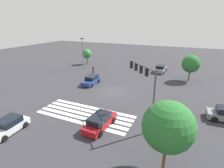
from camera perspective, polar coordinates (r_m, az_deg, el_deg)
The scene contains 12 objects.
ground_plane at distance 29.34m, azimuth -0.00°, elevation -2.61°, with size 126.36×126.36×0.00m, color #333338.
crosswalk_markings at distance 22.85m, azimuth -8.71°, elevation -9.72°, with size 12.33×4.40×0.01m.
traffic_signal_mast at distance 19.12m, azimuth 10.50°, elevation 1.21°, with size 3.99×3.99×6.89m.
car_0 at distance 19.78m, azimuth -3.94°, elevation -12.08°, with size 2.23×4.87×1.55m.
car_1 at distance 42.41m, azimuth 15.57°, elevation 4.79°, with size 2.34×4.89×1.65m.
car_2 at distance 22.04m, azimuth -30.72°, elevation -11.63°, with size 2.43×4.33×1.51m.
car_3 at distance 33.11m, azimuth -6.77°, elevation 1.26°, with size 2.18×4.49×1.56m.
pedestrian at distance 40.00m, azimuth -6.20°, elevation 4.88°, with size 0.41×0.41×1.75m.
street_light_pole_a at distance 43.63m, azimuth -9.57°, elevation 10.71°, with size 0.80×0.36×7.47m.
tree_corner_a at distance 37.34m, azimuth 24.35°, elevation 5.99°, with size 3.42×3.42×5.12m.
tree_corner_b at distance 48.68m, azimuth -8.22°, elevation 9.71°, with size 2.48×2.48×4.11m.
tree_corner_c at distance 13.58m, azimuth 17.87°, elevation -13.11°, with size 3.85×3.85×5.93m.
Camera 1 is at (11.26, -24.70, 11.15)m, focal length 28.00 mm.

